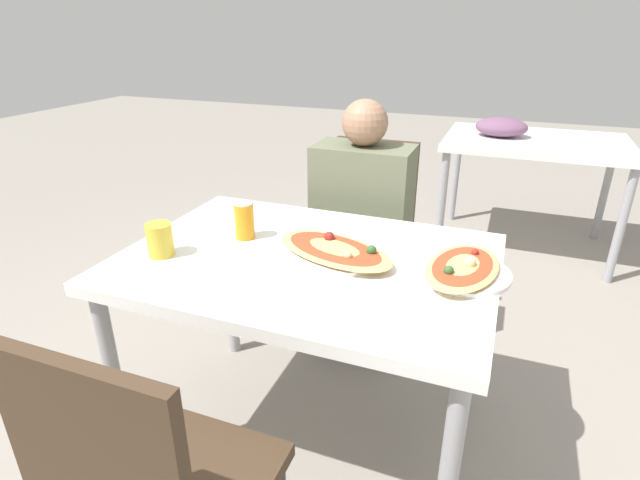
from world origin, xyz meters
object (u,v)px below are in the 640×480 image
(chair_far_seated, at_px, (367,233))
(pizza_second, at_px, (462,269))
(dining_table, at_px, (308,278))
(pizza_main, at_px, (334,251))
(person_seated, at_px, (361,210))
(drink_glass, at_px, (160,240))
(soda_can, at_px, (244,221))

(chair_far_seated, height_order, pizza_second, chair_far_seated)
(dining_table, xyz_separation_m, chair_far_seated, (-0.01, 0.75, -0.14))
(pizza_second, bearing_deg, dining_table, -173.63)
(dining_table, bearing_deg, pizza_main, 21.99)
(chair_far_seated, bearing_deg, person_seated, 90.00)
(drink_glass, bearing_deg, chair_far_seated, 64.83)
(person_seated, xyz_separation_m, pizza_main, (0.09, -0.60, 0.08))
(pizza_main, relative_size, drink_glass, 4.37)
(pizza_main, height_order, soda_can, soda_can)
(person_seated, xyz_separation_m, drink_glass, (-0.42, -0.78, 0.12))
(pizza_main, xyz_separation_m, pizza_second, (0.39, 0.02, -0.00))
(person_seated, distance_m, pizza_second, 0.75)
(drink_glass, bearing_deg, person_seated, 61.60)
(person_seated, distance_m, drink_glass, 0.90)
(pizza_main, relative_size, soda_can, 3.71)
(dining_table, bearing_deg, drink_glass, -160.36)
(dining_table, distance_m, drink_glass, 0.48)
(person_seated, height_order, soda_can, person_seated)
(dining_table, height_order, pizza_main, pizza_main)
(soda_can, bearing_deg, drink_glass, -129.60)
(person_seated, bearing_deg, pizza_second, 129.84)
(soda_can, xyz_separation_m, drink_glass, (-0.18, -0.22, -0.01))
(soda_can, relative_size, drink_glass, 1.18)
(chair_far_seated, distance_m, drink_glass, 1.03)
(person_seated, bearing_deg, soda_can, 66.71)
(person_seated, distance_m, pizza_main, 0.61)
(person_seated, bearing_deg, chair_far_seated, -90.00)
(dining_table, bearing_deg, person_seated, 91.09)
(dining_table, relative_size, pizza_main, 2.50)
(pizza_main, xyz_separation_m, drink_glass, (-0.51, -0.19, 0.03))
(pizza_main, bearing_deg, person_seated, 98.69)
(drink_glass, distance_m, pizza_second, 0.93)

